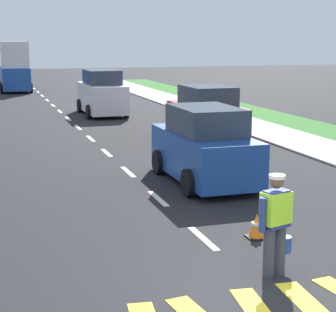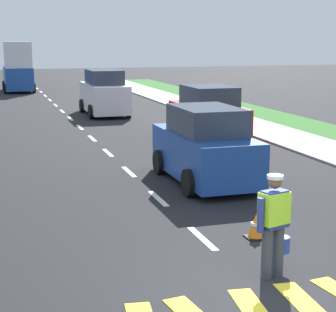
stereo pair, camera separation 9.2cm
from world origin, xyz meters
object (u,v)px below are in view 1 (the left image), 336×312
Objects in this scene: delivery_truck at (15,69)px; car_parked_far at (206,116)px; car_outgoing_far at (102,94)px; car_outgoing_ahead at (204,147)px; road_worker at (276,220)px; traffic_cone_near at (257,226)px.

delivery_truck reaches higher than car_parked_far.
car_outgoing_far is 1.06× the size of car_outgoing_ahead.
delivery_truck is at bearing 93.11° from road_worker.
car_parked_far reaches higher than road_worker.
traffic_cone_near is 0.12× the size of car_parked_far.
car_parked_far is (5.51, -23.49, -0.66)m from delivery_truck.
car_parked_far is 0.97× the size of car_outgoing_ahead.
car_outgoing_ahead is at bearing 79.21° from road_worker.
car_outgoing_ahead is at bearing -111.68° from car_parked_far.
traffic_cone_near is at bearing -106.17° from car_parked_far.
car_outgoing_far is at bearing 87.42° from traffic_cone_near.
car_outgoing_far is (0.87, 19.23, 0.80)m from traffic_cone_near.
traffic_cone_near is 0.12× the size of car_outgoing_ahead.
car_outgoing_far reaches higher than road_worker.
car_parked_far is at bearing -76.79° from delivery_truck.
car_parked_far is (3.57, 12.23, 0.02)m from road_worker.
delivery_truck is at bearing 103.21° from car_parked_far.
road_worker is 12.74m from car_parked_far.
car_outgoing_far reaches higher than car_outgoing_ahead.
road_worker is at bearing -100.79° from car_outgoing_ahead.
traffic_cone_near is 0.11× the size of delivery_truck.
car_parked_far is at bearing 68.32° from car_outgoing_ahead.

